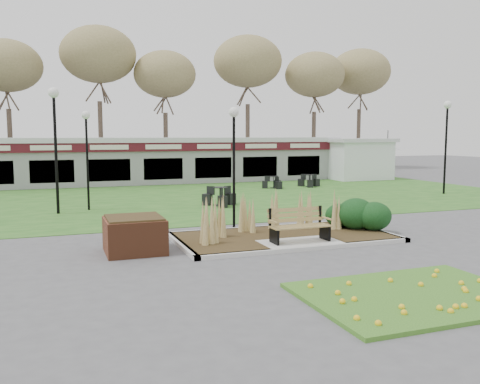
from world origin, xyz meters
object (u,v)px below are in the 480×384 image
object	(u,v)px
car_black	(28,168)
park_bench	(299,225)
brick_planter	(134,234)
bistro_set_c	(274,184)
lamp_post_far_left	(87,138)
lamp_post_mid_left	(55,122)
lamp_post_far_right	(447,126)
lamp_post_near_left	(234,141)
patio_umbrella	(387,158)
service_hut	(358,158)
bistro_set_d	(309,183)
food_pavilion	(159,160)
bistro_set_a	(220,199)

from	to	relation	value
car_black	park_bench	bearing A→B (deg)	-140.13
park_bench	brick_planter	bearing A→B (deg)	170.31
bistro_set_c	lamp_post_far_left	bearing A→B (deg)	-153.87
park_bench	lamp_post_mid_left	size ratio (longest dim) A/B	0.35
park_bench	car_black	xyz separation A→B (m)	(-8.00, 26.21, 0.13)
lamp_post_mid_left	lamp_post_far_right	bearing A→B (deg)	0.66
lamp_post_near_left	patio_umbrella	world-z (taller)	lamp_post_near_left
brick_planter	lamp_post_far_left	world-z (taller)	lamp_post_far_left
lamp_post_far_right	patio_umbrella	distance (m)	9.99
park_bench	brick_planter	xyz separation A→B (m)	(-4.40, 0.75, -0.11)
lamp_post_far_left	lamp_post_near_left	bearing A→B (deg)	-54.60
bistro_set_c	patio_umbrella	size ratio (longest dim) A/B	0.55
lamp_post_mid_left	car_black	size ratio (longest dim) A/B	1.11
service_hut	lamp_post_near_left	distance (m)	20.59
lamp_post_far_right	patio_umbrella	xyz separation A→B (m)	(3.22, 9.23, -2.05)
service_hut	bistro_set_d	distance (m)	6.74
bistro_set_d	car_black	distance (m)	19.91
brick_planter	lamp_post_far_right	size ratio (longest dim) A/B	0.31
bistro_set_d	patio_umbrella	distance (m)	8.89
food_pavilion	bistro_set_c	xyz separation A→B (m)	(5.53, -5.59, -1.23)
lamp_post_mid_left	patio_umbrella	size ratio (longest dim) A/B	2.12
lamp_post_far_left	patio_umbrella	xyz separation A→B (m)	(20.97, 8.81, -1.48)
park_bench	patio_umbrella	xyz separation A→B (m)	(15.95, 17.75, 0.87)
brick_planter	service_hut	size ratio (longest dim) A/B	0.34
service_hut	lamp_post_near_left	world-z (taller)	lamp_post_near_left
service_hut	bistro_set_c	size ratio (longest dim) A/B	3.46
lamp_post_far_right	bistro_set_a	xyz separation A→B (m)	(-12.34, -0.26, -3.21)
lamp_post_mid_left	car_black	bearing A→B (deg)	95.71
bistro_set_a	food_pavilion	bearing A→B (deg)	91.96
food_pavilion	lamp_post_far_right	world-z (taller)	lamp_post_far_right
bistro_set_a	car_black	distance (m)	19.82
service_hut	patio_umbrella	world-z (taller)	service_hut
service_hut	bistro_set_d	xyz separation A→B (m)	(-5.62, -3.53, -1.19)
lamp_post_near_left	patio_umbrella	bearing A→B (deg)	41.26
bistro_set_a	service_hut	bearing A→B (deg)	35.90
food_pavilion	service_hut	xyz separation A→B (m)	(13.50, -1.96, -0.03)
lamp_post_near_left	bistro_set_c	bearing A→B (deg)	60.17
brick_planter	lamp_post_near_left	size ratio (longest dim) A/B	0.38
lamp_post_far_left	brick_planter	bearing A→B (deg)	-85.65
service_hut	car_black	size ratio (longest dim) A/B	1.00
lamp_post_mid_left	car_black	distance (m)	18.22
lamp_post_mid_left	patio_umbrella	distance (m)	24.18
lamp_post_near_left	bistro_set_a	bearing A→B (deg)	76.89
lamp_post_far_left	bistro_set_c	bearing A→B (deg)	26.13
lamp_post_far_left	bistro_set_a	size ratio (longest dim) A/B	2.66
lamp_post_far_right	lamp_post_far_left	world-z (taller)	lamp_post_far_right
lamp_post_far_right	lamp_post_mid_left	bearing A→B (deg)	-179.34
service_hut	lamp_post_mid_left	world-z (taller)	lamp_post_mid_left
lamp_post_far_left	bistro_set_d	world-z (taller)	lamp_post_far_left
lamp_post_near_left	car_black	xyz separation A→B (m)	(-7.17, 23.18, -2.16)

